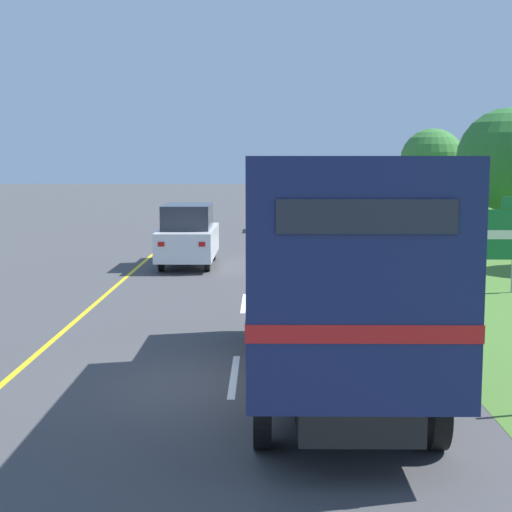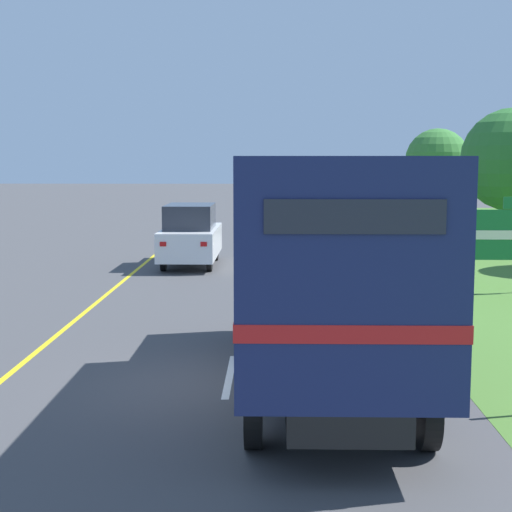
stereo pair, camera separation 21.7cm
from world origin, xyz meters
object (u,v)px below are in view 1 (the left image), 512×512
at_px(lead_car_white, 188,235).
at_px(horse_trailer_truck, 333,262).
at_px(lead_car_white_ahead, 287,212).
at_px(highway_sign, 488,235).
at_px(roadside_tree_far, 432,161).
at_px(roadside_tree_mid, 509,160).

bearing_deg(lead_car_white, horse_trailer_truck, -75.84).
xyz_separation_m(horse_trailer_truck, lead_car_white_ahead, (0.09, 27.36, -1.10)).
xyz_separation_m(horse_trailer_truck, highway_sign, (4.93, 9.04, -0.46)).
distance_m(lead_car_white_ahead, highway_sign, 18.95).
distance_m(lead_car_white, highway_sign, 10.01).
relative_size(lead_car_white, roadside_tree_far, 0.87).
distance_m(lead_car_white, lead_car_white_ahead, 13.60).
distance_m(lead_car_white, roadside_tree_far, 17.49).
xyz_separation_m(horse_trailer_truck, roadside_tree_far, (7.37, 27.68, 1.45)).
xyz_separation_m(lead_car_white, roadside_tree_far, (10.97, 13.41, 2.43)).
distance_m(horse_trailer_truck, highway_sign, 10.31).
xyz_separation_m(horse_trailer_truck, lead_car_white, (-3.60, 14.27, -0.98)).
xyz_separation_m(highway_sign, roadside_tree_mid, (3.55, 9.91, 1.99)).
distance_m(roadside_tree_mid, roadside_tree_far, 8.80).
height_order(lead_car_white, roadside_tree_mid, roadside_tree_mid).
bearing_deg(horse_trailer_truck, lead_car_white, 104.16).
relative_size(roadside_tree_mid, roadside_tree_far, 1.09).
bearing_deg(lead_car_white, roadside_tree_mid, 21.19).
relative_size(horse_trailer_truck, highway_sign, 3.19).
relative_size(lead_car_white_ahead, highway_sign, 1.64).
bearing_deg(highway_sign, roadside_tree_mid, 70.28).
height_order(lead_car_white, roadside_tree_far, roadside_tree_far).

